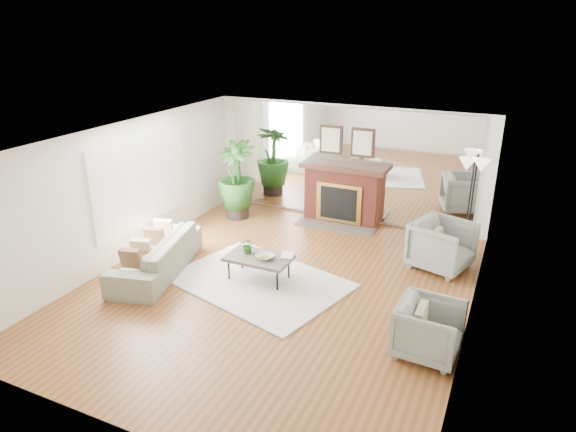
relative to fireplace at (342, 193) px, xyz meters
The scene contains 18 objects.
ground 3.33m from the fireplace, 90.00° to the right, with size 7.00×7.00×0.00m, color brown.
wall_left 4.46m from the fireplace, 132.54° to the right, with size 0.02×7.00×2.50m, color white.
wall_right 4.46m from the fireplace, 47.46° to the right, with size 0.02×7.00×2.50m, color white.
wall_back 0.63m from the fireplace, 90.00° to the left, with size 6.00×0.02×2.50m, color white.
mirror_panel 0.63m from the fireplace, 90.00° to the left, with size 5.40×0.04×2.40m, color silver.
window_panel 4.17m from the fireplace, 135.99° to the right, with size 0.04×2.40×1.50m, color #B2E09E.
fireplace is the anchor object (origin of this frame).
area_rug 3.30m from the fireplace, 96.11° to the right, with size 2.79×1.99×0.03m, color silver.
coffee_table 3.17m from the fireplace, 96.91° to the right, with size 1.09×0.64×0.43m.
sofa 4.21m from the fireplace, 120.65° to the right, with size 2.24×0.87×0.65m, color gray.
armchair_back 2.73m from the fireplace, 30.69° to the right, with size 0.93×0.96×0.88m, color gray.
armchair_front 4.81m from the fireplace, 57.19° to the right, with size 0.80×0.83×0.75m, color gray.
side_table 4.38m from the fireplace, 117.25° to the right, with size 0.49×0.49×0.51m.
potted_ficus 2.31m from the fireplace, 162.23° to the right, with size 0.89×0.89×1.73m.
floor_lamp 2.74m from the fireplace, ahead, with size 0.57×0.31×1.74m.
tabletop_plant 3.13m from the fireplace, 101.21° to the right, with size 0.26×0.22×0.29m, color #2D6B27.
fruit_bowl 3.17m from the fireplace, 94.40° to the right, with size 0.28×0.28×0.07m, color olive.
book 2.93m from the fireplace, 91.03° to the right, with size 0.21×0.29×0.02m, color olive.
Camera 1 is at (3.30, -6.71, 4.17)m, focal length 32.00 mm.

